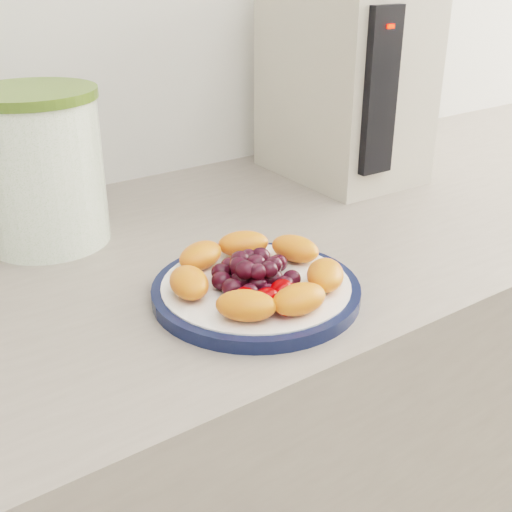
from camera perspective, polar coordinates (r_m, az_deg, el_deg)
counter at (r=1.12m, az=-1.58°, el=-19.93°), size 3.50×0.60×0.90m
cabinet_face at (r=1.14m, az=-1.56°, el=-20.99°), size 3.48×0.58×0.84m
plate_rim at (r=0.71m, az=0.00°, el=-3.11°), size 0.23×0.23×0.01m
plate_face at (r=0.71m, az=0.00°, el=-3.04°), size 0.21×0.21×0.02m
canister at (r=0.86m, az=-18.54°, el=7.01°), size 0.18×0.18×0.19m
canister_lid at (r=0.84m, az=-19.49°, el=13.44°), size 0.19×0.19×0.01m
appliance_body at (r=1.09m, az=7.79°, el=15.32°), size 0.19×0.26×0.32m
appliance_panel at (r=0.96m, az=10.93°, el=14.07°), size 0.05×0.02×0.24m
appliance_led at (r=0.94m, az=11.85°, el=19.36°), size 0.01×0.01×0.01m
fruit_plate at (r=0.69m, az=0.08°, el=-1.57°), size 0.20×0.19×0.03m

